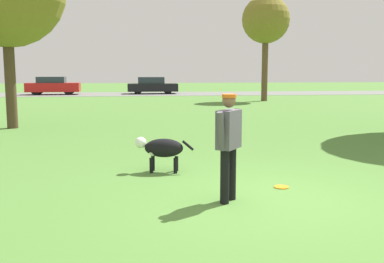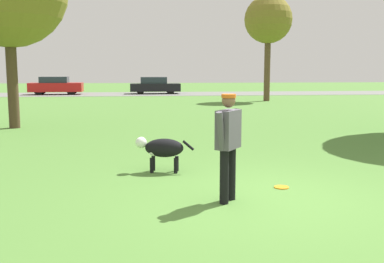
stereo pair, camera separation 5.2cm
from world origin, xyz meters
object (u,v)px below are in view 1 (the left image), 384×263
at_px(dog, 161,149).
at_px(frisbee, 281,187).
at_px(person, 229,139).
at_px(parked_car_red, 53,86).
at_px(parked_car_black, 152,86).
at_px(tree_far_right, 266,21).

bearing_deg(dog, frisbee, 154.81).
relative_size(person, parked_car_red, 0.39).
bearing_deg(parked_car_black, frisbee, -88.50).
height_order(frisbee, parked_car_red, parked_car_red).
relative_size(dog, parked_car_black, 0.28).
distance_m(person, tree_far_right, 22.10).
distance_m(dog, tree_far_right, 20.60).
xyz_separation_m(frisbee, parked_car_red, (-8.95, 28.92, 0.68)).
height_order(person, dog, person).
relative_size(person, parked_car_black, 0.39).
bearing_deg(tree_far_right, parked_car_black, 126.00).
height_order(dog, parked_car_red, parked_car_red).
bearing_deg(parked_car_red, frisbee, -74.52).
height_order(tree_far_right, parked_car_red, tree_far_right).
distance_m(frisbee, parked_car_red, 30.29).
bearing_deg(dog, parked_car_red, -65.00).
distance_m(parked_car_red, parked_car_black, 7.67).
height_order(dog, parked_car_black, parked_car_black).
bearing_deg(person, dog, 59.05).
bearing_deg(parked_car_red, dog, -77.35).
distance_m(dog, parked_car_black, 27.93).
height_order(person, parked_car_red, person).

